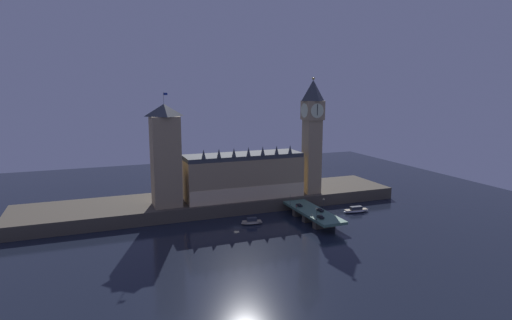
% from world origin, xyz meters
% --- Properties ---
extents(ground_plane, '(400.00, 400.00, 0.00)m').
position_xyz_m(ground_plane, '(0.00, 0.00, 0.00)').
color(ground_plane, black).
extents(embankment, '(220.00, 42.00, 6.95)m').
position_xyz_m(embankment, '(0.00, 39.00, 3.48)').
color(embankment, '#4C4438').
rests_on(embankment, ground_plane).
extents(parliament_hall, '(67.94, 21.49, 30.42)m').
position_xyz_m(parliament_hall, '(14.73, 31.05, 19.61)').
color(parliament_hall, tan).
rests_on(parliament_hall, embankment).
extents(clock_tower, '(11.14, 11.25, 68.80)m').
position_xyz_m(clock_tower, '(56.44, 26.01, 43.35)').
color(clock_tower, tan).
rests_on(clock_tower, embankment).
extents(victoria_tower, '(14.79, 14.79, 60.49)m').
position_xyz_m(victoria_tower, '(-29.73, 28.75, 34.31)').
color(victoria_tower, tan).
rests_on(victoria_tower, embankment).
extents(bridge, '(13.40, 46.00, 5.64)m').
position_xyz_m(bridge, '(40.98, -5.00, 3.96)').
color(bridge, '#4C7560').
rests_on(bridge, ground_plane).
extents(car_northbound_lead, '(2.08, 4.48, 1.36)m').
position_xyz_m(car_northbound_lead, '(38.03, 5.29, 6.28)').
color(car_northbound_lead, black).
rests_on(car_northbound_lead, bridge).
extents(car_northbound_trail, '(2.02, 4.24, 1.56)m').
position_xyz_m(car_northbound_trail, '(38.03, -18.07, 6.37)').
color(car_northbound_trail, black).
rests_on(car_northbound_trail, bridge).
extents(car_southbound_lead, '(1.87, 4.56, 1.55)m').
position_xyz_m(car_southbound_lead, '(43.93, -7.35, 6.37)').
color(car_southbound_lead, black).
rests_on(car_southbound_lead, bridge).
extents(pedestrian_near_rail, '(0.38, 0.38, 1.67)m').
position_xyz_m(pedestrian_near_rail, '(35.09, -14.50, 6.52)').
color(pedestrian_near_rail, black).
rests_on(pedestrian_near_rail, bridge).
extents(pedestrian_far_rail, '(0.38, 0.38, 1.61)m').
position_xyz_m(pedestrian_far_rail, '(35.09, 2.78, 6.49)').
color(pedestrian_far_rail, black).
rests_on(pedestrian_far_rail, bridge).
extents(street_lamp_near, '(1.34, 0.60, 6.29)m').
position_xyz_m(street_lamp_near, '(34.69, -19.72, 9.58)').
color(street_lamp_near, '#2D3333').
rests_on(street_lamp_near, bridge).
extents(street_lamp_mid, '(1.34, 0.60, 6.17)m').
position_xyz_m(street_lamp_mid, '(47.28, -5.00, 9.50)').
color(street_lamp_mid, '#2D3333').
rests_on(street_lamp_mid, bridge).
extents(street_lamp_far, '(1.34, 0.60, 6.07)m').
position_xyz_m(street_lamp_far, '(34.69, 9.72, 9.44)').
color(street_lamp_far, '#2D3333').
rests_on(street_lamp_far, bridge).
extents(boat_upstream, '(11.71, 5.76, 3.52)m').
position_xyz_m(boat_upstream, '(8.87, 1.65, 1.29)').
color(boat_upstream, '#B2A893').
rests_on(boat_upstream, ground_plane).
extents(boat_downstream, '(15.58, 5.41, 3.45)m').
position_xyz_m(boat_downstream, '(71.48, 0.21, 1.26)').
color(boat_downstream, white).
rests_on(boat_downstream, ground_plane).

